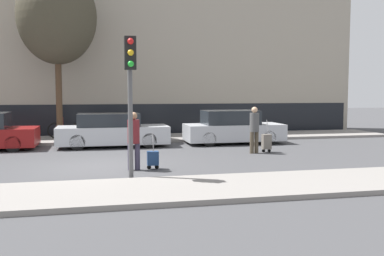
% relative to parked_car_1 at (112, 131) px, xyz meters
% --- Properties ---
extents(ground_plane, '(80.00, 80.00, 0.00)m').
position_rel_parked_car_1_xyz_m(ground_plane, '(-0.43, -4.61, -0.64)').
color(ground_plane, '#424244').
extents(sidewalk_near, '(28.00, 2.50, 0.12)m').
position_rel_parked_car_1_xyz_m(sidewalk_near, '(-0.43, -8.36, -0.58)').
color(sidewalk_near, gray).
rests_on(sidewalk_near, ground_plane).
extents(sidewalk_far, '(28.00, 3.00, 0.12)m').
position_rel_parked_car_1_xyz_m(sidewalk_far, '(-0.43, 2.39, -0.58)').
color(sidewalk_far, gray).
rests_on(sidewalk_far, ground_plane).
extents(building_facade, '(28.00, 2.15, 9.73)m').
position_rel_parked_car_1_xyz_m(building_facade, '(-0.43, 5.64, 4.20)').
color(building_facade, '#A89E8C').
rests_on(building_facade, ground_plane).
extents(parked_car_1, '(4.45, 1.73, 1.36)m').
position_rel_parked_car_1_xyz_m(parked_car_1, '(0.00, 0.00, 0.00)').
color(parked_car_1, '#B7BABF').
rests_on(parked_car_1, ground_plane).
extents(parked_car_2, '(4.21, 1.71, 1.44)m').
position_rel_parked_car_1_xyz_m(parked_car_2, '(5.14, -0.01, 0.03)').
color(parked_car_2, '#B7BABF').
rests_on(parked_car_2, ground_plane).
extents(pedestrian_left, '(0.35, 0.34, 1.66)m').
position_rel_parked_car_1_xyz_m(pedestrian_left, '(0.43, -5.44, 0.30)').
color(pedestrian_left, '#383347').
rests_on(pedestrian_left, ground_plane).
extents(trolley_left, '(0.34, 0.29, 1.06)m').
position_rel_parked_car_1_xyz_m(trolley_left, '(0.98, -5.40, -0.32)').
color(trolley_left, navy).
rests_on(trolley_left, ground_plane).
extents(pedestrian_right, '(0.34, 0.34, 1.69)m').
position_rel_parked_car_1_xyz_m(pedestrian_right, '(4.99, -2.98, 0.32)').
color(pedestrian_right, '#4C4233').
rests_on(pedestrian_right, ground_plane).
extents(trolley_right, '(0.34, 0.29, 1.21)m').
position_rel_parked_car_1_xyz_m(trolley_right, '(5.53, -2.85, -0.25)').
color(trolley_right, slate).
rests_on(trolley_right, ground_plane).
extents(traffic_light, '(0.28, 0.47, 3.57)m').
position_rel_parked_car_1_xyz_m(traffic_light, '(0.24, -6.97, 1.91)').
color(traffic_light, '#515154').
rests_on(traffic_light, ground_plane).
extents(parked_bicycle, '(1.77, 0.06, 0.96)m').
position_rel_parked_car_1_xyz_m(parked_bicycle, '(-1.93, 2.73, -0.15)').
color(parked_bicycle, black).
rests_on(parked_bicycle, sidewalk_far).
extents(bare_tree_near_crossing, '(3.48, 3.48, 7.58)m').
position_rel_parked_car_1_xyz_m(bare_tree_near_crossing, '(-2.25, 2.58, 4.92)').
color(bare_tree_near_crossing, '#4C3826').
rests_on(bare_tree_near_crossing, sidewalk_far).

